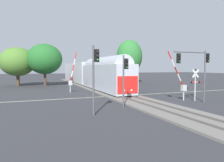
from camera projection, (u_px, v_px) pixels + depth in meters
The scene contains 14 objects.
ground_plane at pixel (119, 96), 27.36m from camera, with size 220.00×220.00×0.00m, color #333338.
road_centre_stripe at pixel (119, 96), 27.36m from camera, with size 44.00×0.20×0.01m.
railway_track at pixel (119, 95), 27.35m from camera, with size 4.40×80.00×0.32m.
commuter_train at pixel (89, 73), 41.21m from camera, with size 3.04×38.50×5.16m.
crossing_gate_near at pixel (182, 84), 23.35m from camera, with size 2.87×0.40×5.62m.
crossing_signal_mast at pixel (196, 81), 23.18m from camera, with size 1.36×0.44×3.69m.
crossing_gate_far at pixel (71, 80), 31.05m from camera, with size 1.59×0.40×6.12m.
traffic_signal_near_left at pixel (95, 69), 15.94m from camera, with size 0.53×0.38×5.53m.
traffic_signal_far_side at pixel (124, 70), 37.43m from camera, with size 0.53×0.38×4.85m.
traffic_signal_median at pixel (125, 73), 19.25m from camera, with size 0.53×0.38×4.95m.
traffic_signal_near_right at pixel (197, 63), 21.40m from camera, with size 4.63×0.38×5.63m.
oak_far_right at pixel (129, 56), 48.92m from camera, with size 6.19×6.19×10.42m.
pine_left_background at pixel (18, 62), 41.16m from camera, with size 6.94×6.94×7.87m.
oak_behind_train at pixel (45, 59), 41.53m from camera, with size 7.06×7.06×8.62m.
Camera 1 is at (-10.99, -24.86, 3.80)m, focal length 32.65 mm.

